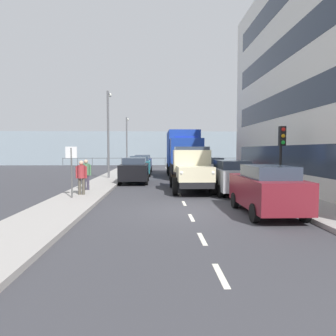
% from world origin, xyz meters
% --- Properties ---
extents(ground_plane, '(80.00, 80.00, 0.00)m').
position_xyz_m(ground_plane, '(0.00, -10.40, 0.00)').
color(ground_plane, '#38383D').
extents(sidewalk_left, '(2.18, 42.14, 0.15)m').
position_xyz_m(sidewalk_left, '(-4.71, -10.40, 0.07)').
color(sidewalk_left, '#9E9993').
rests_on(sidewalk_left, ground_plane).
extents(sidewalk_right, '(2.18, 42.14, 0.15)m').
position_xyz_m(sidewalk_right, '(4.71, -10.40, 0.07)').
color(sidewalk_right, '#9E9993').
rests_on(sidewalk_right, ground_plane).
extents(road_centreline_markings, '(0.12, 37.69, 0.01)m').
position_xyz_m(road_centreline_markings, '(0.00, -9.61, 0.00)').
color(road_centreline_markings, silver).
rests_on(road_centreline_markings, ground_plane).
extents(sea_horizon, '(80.00, 0.80, 5.00)m').
position_xyz_m(sea_horizon, '(0.00, -34.48, 2.50)').
color(sea_horizon, '#84939E').
rests_on(sea_horizon, ground_plane).
extents(seawall_railing, '(28.08, 0.08, 1.20)m').
position_xyz_m(seawall_railing, '(-0.00, -30.88, 0.92)').
color(seawall_railing, '#4C5156').
rests_on(seawall_railing, ground_plane).
extents(truck_vintage_cream, '(2.17, 5.64, 2.43)m').
position_xyz_m(truck_vintage_cream, '(-0.72, -5.27, 1.18)').
color(truck_vintage_cream, black).
rests_on(truck_vintage_cream, ground_plane).
extents(lorry_cargo_blue, '(2.58, 8.20, 3.87)m').
position_xyz_m(lorry_cargo_blue, '(-1.08, -14.74, 2.08)').
color(lorry_cargo_blue, '#193899').
rests_on(lorry_cargo_blue, ground_plane).
extents(car_maroon_kerbside_near, '(1.77, 3.84, 1.72)m').
position_xyz_m(car_maroon_kerbside_near, '(-2.67, 0.67, 0.89)').
color(car_maroon_kerbside_near, maroon).
rests_on(car_maroon_kerbside_near, ground_plane).
extents(car_silver_kerbside_1, '(1.80, 4.44, 1.72)m').
position_xyz_m(car_silver_kerbside_1, '(-2.67, -4.52, 0.90)').
color(car_silver_kerbside_1, '#B7BABF').
rests_on(car_silver_kerbside_1, ground_plane).
extents(car_white_kerbside_2, '(1.78, 4.53, 1.72)m').
position_xyz_m(car_white_kerbside_2, '(-2.67, -10.54, 0.90)').
color(car_white_kerbside_2, white).
rests_on(car_white_kerbside_2, ground_plane).
extents(car_red_kerbside_3, '(1.81, 4.14, 1.72)m').
position_xyz_m(car_red_kerbside_3, '(-2.67, -16.07, 0.89)').
color(car_red_kerbside_3, '#B21E1E').
rests_on(car_red_kerbside_3, ground_plane).
extents(car_black_oppositeside_0, '(1.89, 4.11, 1.72)m').
position_xyz_m(car_black_oppositeside_0, '(2.67, -9.69, 0.90)').
color(car_black_oppositeside_0, black).
rests_on(car_black_oppositeside_0, ground_plane).
extents(car_teal_oppositeside_1, '(1.97, 4.20, 1.72)m').
position_xyz_m(car_teal_oppositeside_1, '(2.67, -15.68, 0.90)').
color(car_teal_oppositeside_1, '#1E6670').
rests_on(car_teal_oppositeside_1, ground_plane).
extents(car_navy_oppositeside_2, '(1.97, 4.39, 1.72)m').
position_xyz_m(car_navy_oppositeside_2, '(2.67, -21.42, 0.90)').
color(car_navy_oppositeside_2, navy).
rests_on(car_navy_oppositeside_2, ground_plane).
extents(pedestrian_with_bag, '(0.53, 0.34, 1.61)m').
position_xyz_m(pedestrian_with_bag, '(4.70, -3.34, 1.09)').
color(pedestrian_with_bag, '#4C473D').
rests_on(pedestrian_with_bag, sidewalk_right).
extents(pedestrian_couple_a, '(0.53, 0.34, 1.60)m').
position_xyz_m(pedestrian_couple_a, '(4.87, -5.04, 1.09)').
color(pedestrian_couple_a, '#383342').
rests_on(pedestrian_couple_a, sidewalk_right).
extents(traffic_light_near, '(0.28, 0.41, 3.20)m').
position_xyz_m(traffic_light_near, '(-4.66, -2.91, 2.47)').
color(traffic_light_near, black).
rests_on(traffic_light_near, sidewalk_left).
extents(lamp_post_promenade, '(0.32, 1.14, 6.53)m').
position_xyz_m(lamp_post_promenade, '(4.81, -12.25, 4.03)').
color(lamp_post_promenade, '#59595B').
rests_on(lamp_post_promenade, sidewalk_right).
extents(lamp_post_far, '(0.32, 1.14, 5.75)m').
position_xyz_m(lamp_post_far, '(4.52, -23.42, 3.62)').
color(lamp_post_far, '#59595B').
rests_on(lamp_post_far, sidewalk_right).
extents(street_sign, '(0.50, 0.07, 2.25)m').
position_xyz_m(street_sign, '(4.89, -2.42, 1.68)').
color(street_sign, '#4C4C4C').
rests_on(street_sign, sidewalk_right).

